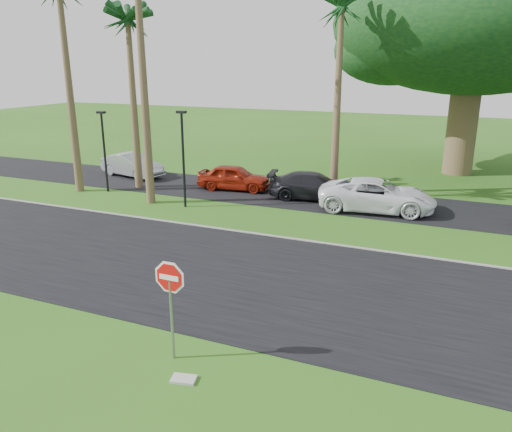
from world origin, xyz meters
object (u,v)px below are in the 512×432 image
object	(u,v)px
car_red	(234,178)
car_minivan	(377,196)
car_silver	(132,165)
stop_sign_near	(170,290)
car_dark	(314,186)

from	to	relation	value
car_red	car_minivan	bearing A→B (deg)	-106.12
car_red	car_minivan	size ratio (longest dim) A/B	0.74
car_silver	car_minivan	bearing A→B (deg)	-84.09
stop_sign_near	car_minivan	world-z (taller)	stop_sign_near
car_red	car_minivan	world-z (taller)	car_minivan
stop_sign_near	car_silver	world-z (taller)	stop_sign_near
stop_sign_near	car_minivan	distance (m)	14.66
car_silver	car_red	bearing A→B (deg)	-82.27
stop_sign_near	car_red	xyz separation A→B (m)	(-5.75, 15.57, -1.09)
car_silver	car_dark	xyz separation A→B (m)	(11.89, -0.79, -0.03)
stop_sign_near	car_minivan	xyz separation A→B (m)	(2.26, 14.45, -1.02)
car_silver	car_minivan	size ratio (longest dim) A/B	0.79
stop_sign_near	car_red	distance (m)	16.64
car_red	car_minivan	distance (m)	8.09
stop_sign_near	car_dark	world-z (taller)	stop_sign_near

